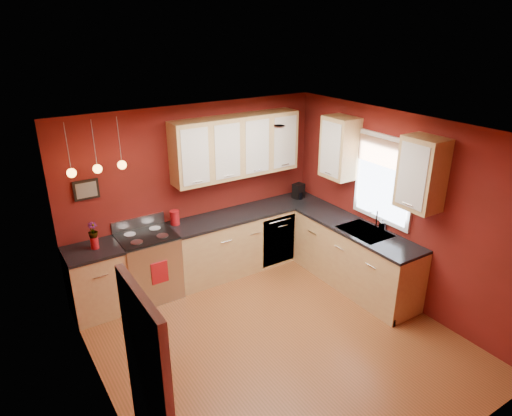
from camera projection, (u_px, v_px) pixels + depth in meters
floor at (276, 340)px, 5.63m from camera, size 4.20×4.20×0.00m
ceiling at (280, 133)px, 4.64m from camera, size 4.00×4.20×0.02m
wall_back at (196, 192)px, 6.77m from camera, size 4.00×0.02×2.60m
wall_front at (436, 352)px, 3.50m from camera, size 4.00×0.02×2.60m
wall_left at (98, 301)px, 4.13m from camera, size 0.02×4.20×2.60m
wall_right at (399, 210)px, 6.13m from camera, size 0.02×4.20×2.60m
base_cabinets_back_left at (97, 282)px, 6.03m from camera, size 0.70×0.60×0.90m
base_cabinets_back_right at (249, 239)px, 7.22m from camera, size 2.54×0.60×0.90m
base_cabinets_right at (354, 258)px, 6.66m from camera, size 0.60×2.10×0.90m
counter_back_left at (92, 251)px, 5.85m from camera, size 0.70×0.62×0.04m
counter_back_right at (249, 212)px, 7.04m from camera, size 2.54×0.62×0.04m
counter_right at (357, 229)px, 6.48m from camera, size 0.62×2.10×0.04m
gas_range at (149, 265)px, 6.39m from camera, size 0.76×0.64×1.11m
dishwasher_front at (279, 240)px, 7.18m from camera, size 0.60×0.02×0.80m
sink at (365, 233)px, 6.36m from camera, size 0.50×0.70×0.33m
window at (384, 177)px, 6.21m from camera, size 0.06×1.02×1.22m
door_left_wall at (152, 411)px, 3.32m from camera, size 0.12×0.82×2.05m
upper_cabinets_back at (236, 146)px, 6.68m from camera, size 2.00×0.35×0.90m
upper_cabinets_right at (377, 160)px, 6.05m from camera, size 0.35×1.95×0.90m
wall_picture at (86, 190)px, 5.84m from camera, size 0.32×0.03×0.26m
pendant_lights at (97, 168)px, 5.50m from camera, size 0.71×0.11×0.66m
red_canister at (175, 218)px, 6.53m from camera, size 0.14×0.14×0.21m
red_vase at (95, 243)px, 5.85m from camera, size 0.10×0.10×0.16m
flowers at (93, 231)px, 5.78m from camera, size 0.15×0.15×0.22m
coffee_maker at (299, 192)px, 7.50m from camera, size 0.19×0.19×0.25m
soap_pump at (382, 224)px, 6.38m from camera, size 0.10×0.10×0.17m
dish_towel at (160, 273)px, 6.13m from camera, size 0.23×0.02×0.31m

